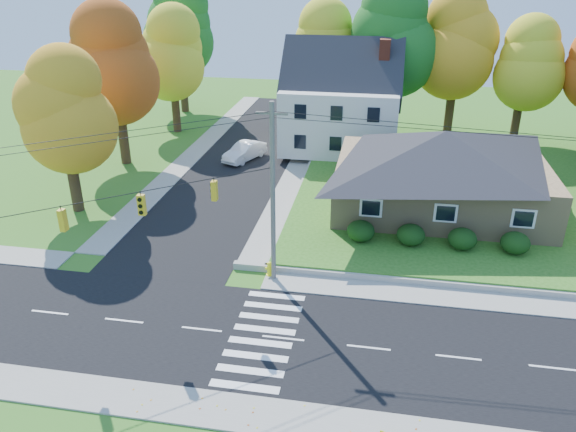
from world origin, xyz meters
name	(u,v)px	position (x,y,z in m)	size (l,w,h in m)	color
ground	(283,339)	(0.00, 0.00, 0.00)	(120.00, 120.00, 0.00)	#3D7923
road_main	(283,338)	(0.00, 0.00, 0.01)	(90.00, 8.00, 0.02)	black
road_cross	(249,154)	(-8.00, 26.00, 0.01)	(8.00, 44.00, 0.02)	black
sidewalk_north	(300,283)	(0.00, 5.00, 0.04)	(90.00, 2.00, 0.08)	#9C9A90
sidewalk_south	(260,416)	(0.00, -5.00, 0.04)	(90.00, 2.00, 0.08)	#9C9A90
lawn	(500,187)	(13.00, 21.00, 0.25)	(30.00, 30.00, 0.50)	#3D7923
ranch_house	(442,169)	(8.00, 16.00, 3.27)	(14.60, 10.60, 5.40)	tan
colonial_house	(341,103)	(0.04, 28.00, 4.58)	(10.40, 8.40, 9.60)	silver
hedge_row	(436,237)	(7.50, 9.80, 1.14)	(10.70, 1.70, 1.27)	#163A10
traffic_infrastructure	(285,228)	(-0.15, 1.35, 5.15)	(38.10, 10.66, 10.00)	#666059
tree_lot_0	(327,49)	(-2.00, 34.00, 8.31)	(6.72, 6.72, 12.51)	#3F2A19
tree_lot_1	(392,38)	(4.00, 33.00, 9.61)	(7.84, 7.84, 14.60)	#3F2A19
tree_lot_2	(458,45)	(10.00, 34.00, 8.96)	(7.28, 7.28, 13.56)	#3F2A19
tree_lot_3	(526,63)	(16.00, 33.00, 7.65)	(6.16, 6.16, 11.47)	#3F2A19
tree_west_0	(62,111)	(-17.00, 12.00, 7.15)	(6.16, 6.16, 11.47)	#3F2A19
tree_west_1	(114,64)	(-18.00, 22.00, 8.46)	(7.28, 7.28, 13.56)	#3F2A19
tree_west_2	(171,53)	(-17.00, 32.00, 7.81)	(6.72, 6.72, 12.51)	#3F2A19
tree_west_3	(179,29)	(-19.00, 40.00, 9.11)	(7.84, 7.84, 14.60)	#3F2A19
white_car	(245,152)	(-7.99, 24.48, 0.79)	(1.62, 4.65, 1.53)	white
fire_hydrant	(270,269)	(-1.79, 5.47, 0.44)	(0.52, 0.40, 0.91)	#FFF71B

